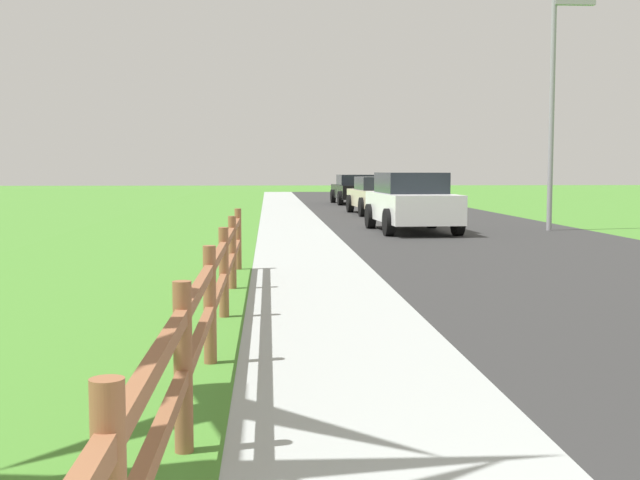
# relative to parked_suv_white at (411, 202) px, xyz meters

# --- Properties ---
(ground_plane) EXTENTS (120.00, 120.00, 0.00)m
(ground_plane) POSITION_rel_parked_suv_white_xyz_m (-2.08, 4.18, -0.80)
(ground_plane) COLOR #46822D
(road_asphalt) EXTENTS (7.00, 66.00, 0.01)m
(road_asphalt) POSITION_rel_parked_suv_white_xyz_m (1.42, 6.18, -0.80)
(road_asphalt) COLOR #2E2E2E
(road_asphalt) RESTS_ON ground
(curb_concrete) EXTENTS (6.00, 66.00, 0.01)m
(curb_concrete) POSITION_rel_parked_suv_white_xyz_m (-5.08, 6.18, -0.80)
(curb_concrete) COLOR #9FA5A2
(curb_concrete) RESTS_ON ground
(grass_verge) EXTENTS (5.00, 66.00, 0.00)m
(grass_verge) POSITION_rel_parked_suv_white_xyz_m (-6.58, 6.18, -0.80)
(grass_verge) COLOR #46822D
(grass_verge) RESTS_ON ground
(rail_fence) EXTENTS (0.11, 13.35, 1.02)m
(rail_fence) POSITION_rel_parked_suv_white_xyz_m (-4.31, -14.70, -0.21)
(rail_fence) COLOR brown
(rail_fence) RESTS_ON ground
(parked_suv_white) EXTENTS (2.14, 4.42, 1.58)m
(parked_suv_white) POSITION_rel_parked_suv_white_xyz_m (0.00, 0.00, 0.00)
(parked_suv_white) COLOR white
(parked_suv_white) RESTS_ON ground
(parked_car_beige) EXTENTS (2.32, 4.81, 1.39)m
(parked_car_beige) POSITION_rel_parked_suv_white_xyz_m (0.39, 8.55, -0.09)
(parked_car_beige) COLOR #C6B793
(parked_car_beige) RESTS_ON ground
(parked_car_black) EXTENTS (2.20, 4.83, 1.41)m
(parked_car_black) POSITION_rel_parked_suv_white_xyz_m (0.40, 17.72, -0.09)
(parked_car_black) COLOR black
(parked_car_black) RESTS_ON ground
(street_lamp) EXTENTS (1.17, 0.20, 6.25)m
(street_lamp) POSITION_rel_parked_suv_white_xyz_m (3.94, 0.20, 2.92)
(street_lamp) COLOR gray
(street_lamp) RESTS_ON ground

